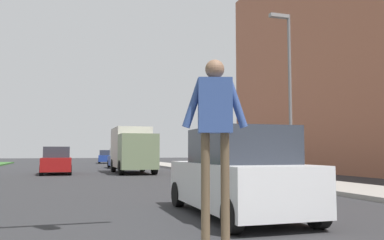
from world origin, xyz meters
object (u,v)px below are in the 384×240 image
at_px(pedestrian_performer, 215,132).
at_px(sedan_distant, 120,159).
at_px(suv_crossing, 237,174).
at_px(sedan_midblock, 57,161).
at_px(truck_box_delivery, 132,149).
at_px(street_lamp_right, 288,81).
at_px(sedan_far_horizon, 106,157).

height_order(pedestrian_performer, sedan_distant, pedestrian_performer).
relative_size(suv_crossing, sedan_distant, 1.07).
height_order(suv_crossing, sedan_midblock, suv_crossing).
bearing_deg(suv_crossing, truck_box_delivery, 88.07).
relative_size(suv_crossing, truck_box_delivery, 0.75).
height_order(street_lamp_right, sedan_midblock, street_lamp_right).
height_order(pedestrian_performer, sedan_far_horizon, pedestrian_performer).
bearing_deg(street_lamp_right, sedan_midblock, 130.10).
bearing_deg(sedan_distant, truck_box_delivery, -91.71).
bearing_deg(suv_crossing, sedan_far_horizon, 88.48).
distance_m(sedan_far_horizon, truck_box_delivery, 24.20).
distance_m(sedan_distant, sedan_far_horizon, 15.57).
bearing_deg(pedestrian_performer, sedan_midblock, 95.28).
xyz_separation_m(sedan_midblock, sedan_distant, (5.14, 8.37, -0.01)).
height_order(sedan_midblock, truck_box_delivery, truck_box_delivery).
xyz_separation_m(sedan_midblock, truck_box_delivery, (4.88, -0.25, 0.82)).
relative_size(street_lamp_right, sedan_distant, 1.74).
distance_m(sedan_midblock, truck_box_delivery, 4.96).
xyz_separation_m(suv_crossing, sedan_distant, (0.89, 27.46, -0.13)).
distance_m(suv_crossing, truck_box_delivery, 18.87).
relative_size(sedan_midblock, truck_box_delivery, 0.72).
xyz_separation_m(pedestrian_performer, sedan_distant, (2.99, 31.59, -0.86)).
xyz_separation_m(sedan_midblock, sedan_far_horizon, (5.39, 23.93, -0.05)).
bearing_deg(truck_box_delivery, street_lamp_right, -66.28).
distance_m(suv_crossing, sedan_midblock, 19.56).
height_order(sedan_midblock, sedan_distant, sedan_midblock).
bearing_deg(suv_crossing, sedan_distant, 88.14).
height_order(sedan_distant, truck_box_delivery, truck_box_delivery).
bearing_deg(pedestrian_performer, truck_box_delivery, 83.21).
distance_m(pedestrian_performer, sedan_far_horizon, 47.28).
distance_m(suv_crossing, sedan_distant, 27.47).
bearing_deg(street_lamp_right, sedan_far_horizon, 97.31).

